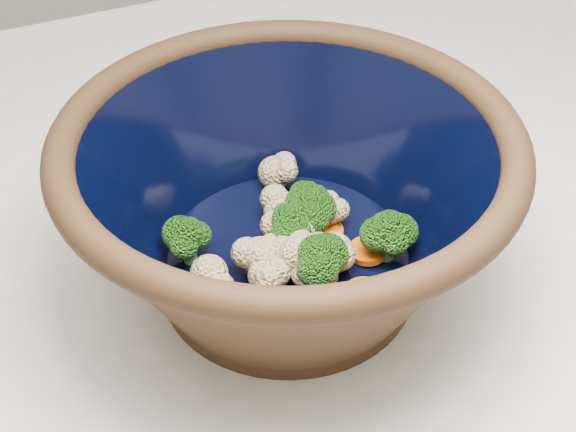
{
  "coord_description": "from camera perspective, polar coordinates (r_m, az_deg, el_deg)",
  "views": [
    {
      "loc": [
        -0.25,
        -0.39,
        1.38
      ],
      "look_at": [
        -0.05,
        0.05,
        0.97
      ],
      "focal_mm": 50.0,
      "sensor_mm": 36.0,
      "label": 1
    }
  ],
  "objects": [
    {
      "name": "mixing_bowl",
      "position": [
        0.62,
        0.0,
        1.05
      ],
      "size": [
        0.35,
        0.35,
        0.15
      ],
      "rotation": [
        0.0,
        0.0,
        0.03
      ],
      "color": "black",
      "rests_on": "counter"
    },
    {
      "name": "vegetable_pile",
      "position": [
        0.64,
        0.5,
        -1.21
      ],
      "size": [
        0.18,
        0.18,
        0.05
      ],
      "color": "#608442",
      "rests_on": "mixing_bowl"
    }
  ]
}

